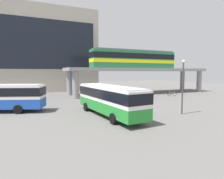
{
  "coord_description": "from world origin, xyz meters",
  "views": [
    {
      "loc": [
        -9.63,
        -20.36,
        4.68
      ],
      "look_at": [
        1.04,
        4.07,
        2.2
      ],
      "focal_mm": 30.46,
      "sensor_mm": 36.0,
      "label": 1
    }
  ],
  "objects_px": {
    "train": "(134,59)",
    "bicycle_green": "(104,96)",
    "bus_main": "(109,97)",
    "bicycle_brown": "(110,97)",
    "station_building": "(38,51)",
    "bicycle_silver": "(172,94)",
    "pedestrian_walking_across": "(132,93)",
    "bicycle_orange": "(170,92)",
    "bicycle_black": "(107,99)"
  },
  "relations": [
    {
      "from": "bus_main",
      "to": "bicycle_green",
      "type": "bearing_deg",
      "value": 71.17
    },
    {
      "from": "station_building",
      "to": "bus_main",
      "type": "xyz_separation_m",
      "value": [
        5.33,
        -32.85,
        -7.86
      ]
    },
    {
      "from": "train",
      "to": "bicycle_green",
      "type": "relative_size",
      "value": 10.69
    },
    {
      "from": "bicycle_brown",
      "to": "bicycle_orange",
      "type": "bearing_deg",
      "value": 6.07
    },
    {
      "from": "pedestrian_walking_across",
      "to": "bicycle_silver",
      "type": "bearing_deg",
      "value": -18.27
    },
    {
      "from": "bicycle_brown",
      "to": "station_building",
      "type": "bearing_deg",
      "value": 115.88
    },
    {
      "from": "bicycle_black",
      "to": "bicycle_orange",
      "type": "relative_size",
      "value": 0.98
    },
    {
      "from": "bicycle_green",
      "to": "bicycle_brown",
      "type": "bearing_deg",
      "value": -68.32
    },
    {
      "from": "bicycle_silver",
      "to": "pedestrian_walking_across",
      "type": "xyz_separation_m",
      "value": [
        -7.61,
        2.51,
        0.37
      ]
    },
    {
      "from": "bicycle_black",
      "to": "bicycle_brown",
      "type": "bearing_deg",
      "value": 53.03
    },
    {
      "from": "bicycle_silver",
      "to": "bicycle_brown",
      "type": "height_order",
      "value": "same"
    },
    {
      "from": "bicycle_orange",
      "to": "bicycle_silver",
      "type": "bearing_deg",
      "value": -122.9
    },
    {
      "from": "bus_main",
      "to": "bicycle_brown",
      "type": "relative_size",
      "value": 6.3
    },
    {
      "from": "train",
      "to": "bicycle_orange",
      "type": "height_order",
      "value": "train"
    },
    {
      "from": "bus_main",
      "to": "bicycle_brown",
      "type": "height_order",
      "value": "bus_main"
    },
    {
      "from": "bicycle_green",
      "to": "bicycle_brown",
      "type": "distance_m",
      "value": 1.6
    },
    {
      "from": "bicycle_silver",
      "to": "train",
      "type": "bearing_deg",
      "value": 126.26
    },
    {
      "from": "station_building",
      "to": "bicycle_brown",
      "type": "bearing_deg",
      "value": -64.12
    },
    {
      "from": "bicycle_green",
      "to": "pedestrian_walking_across",
      "type": "height_order",
      "value": "pedestrian_walking_across"
    },
    {
      "from": "bicycle_green",
      "to": "bicycle_silver",
      "type": "distance_m",
      "value": 13.53
    },
    {
      "from": "bicycle_black",
      "to": "bicycle_silver",
      "type": "relative_size",
      "value": 0.97
    },
    {
      "from": "bicycle_black",
      "to": "station_building",
      "type": "bearing_deg",
      "value": 110.99
    },
    {
      "from": "bicycle_brown",
      "to": "bicycle_black",
      "type": "bearing_deg",
      "value": -126.97
    },
    {
      "from": "bicycle_orange",
      "to": "train",
      "type": "bearing_deg",
      "value": 147.49
    },
    {
      "from": "train",
      "to": "station_building",
      "type": "bearing_deg",
      "value": 139.26
    },
    {
      "from": "train",
      "to": "bicycle_silver",
      "type": "distance_m",
      "value": 10.72
    },
    {
      "from": "bicycle_green",
      "to": "bicycle_orange",
      "type": "relative_size",
      "value": 1.05
    },
    {
      "from": "bicycle_black",
      "to": "train",
      "type": "bearing_deg",
      "value": 38.56
    },
    {
      "from": "bicycle_green",
      "to": "bicycle_brown",
      "type": "height_order",
      "value": "same"
    },
    {
      "from": "bicycle_black",
      "to": "bicycle_orange",
      "type": "xyz_separation_m",
      "value": [
        15.74,
        3.43,
        0.0
      ]
    },
    {
      "from": "bicycle_green",
      "to": "bicycle_silver",
      "type": "xyz_separation_m",
      "value": [
        13.31,
        -2.42,
        0.0
      ]
    },
    {
      "from": "bicycle_silver",
      "to": "bicycle_orange",
      "type": "distance_m",
      "value": 2.92
    },
    {
      "from": "bicycle_silver",
      "to": "bicycle_black",
      "type": "bearing_deg",
      "value": -176.05
    },
    {
      "from": "bus_main",
      "to": "bicycle_black",
      "type": "xyz_separation_m",
      "value": [
        3.59,
        9.6,
        -1.63
      ]
    },
    {
      "from": "bus_main",
      "to": "pedestrian_walking_across",
      "type": "height_order",
      "value": "bus_main"
    },
    {
      "from": "bicycle_black",
      "to": "pedestrian_walking_across",
      "type": "relative_size",
      "value": 1.06
    },
    {
      "from": "station_building",
      "to": "bicycle_orange",
      "type": "distance_m",
      "value": 33.03
    },
    {
      "from": "station_building",
      "to": "bicycle_black",
      "type": "bearing_deg",
      "value": -69.01
    },
    {
      "from": "station_building",
      "to": "train",
      "type": "relative_size",
      "value": 1.43
    },
    {
      "from": "train",
      "to": "bicycle_silver",
      "type": "xyz_separation_m",
      "value": [
        4.77,
        -6.5,
        -7.05
      ]
    },
    {
      "from": "station_building",
      "to": "bicycle_green",
      "type": "xyz_separation_m",
      "value": [
        9.76,
        -19.85,
        -9.49
      ]
    },
    {
      "from": "pedestrian_walking_across",
      "to": "bicycle_black",
      "type": "bearing_deg",
      "value": -151.92
    },
    {
      "from": "train",
      "to": "bicycle_green",
      "type": "bearing_deg",
      "value": -154.46
    },
    {
      "from": "bicycle_silver",
      "to": "pedestrian_walking_across",
      "type": "height_order",
      "value": "pedestrian_walking_across"
    },
    {
      "from": "bus_main",
      "to": "bicycle_brown",
      "type": "bearing_deg",
      "value": 66.41
    },
    {
      "from": "bicycle_silver",
      "to": "bicycle_brown",
      "type": "relative_size",
      "value": 0.96
    },
    {
      "from": "station_building",
      "to": "train",
      "type": "xyz_separation_m",
      "value": [
        18.3,
        -15.76,
        -2.44
      ]
    },
    {
      "from": "bus_main",
      "to": "pedestrian_walking_across",
      "type": "bearing_deg",
      "value": 52.26
    },
    {
      "from": "train",
      "to": "pedestrian_walking_across",
      "type": "bearing_deg",
      "value": -125.45
    },
    {
      "from": "train",
      "to": "pedestrian_walking_across",
      "type": "xyz_separation_m",
      "value": [
        -2.84,
        -3.99,
        -6.69
      ]
    }
  ]
}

